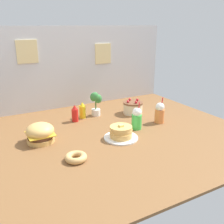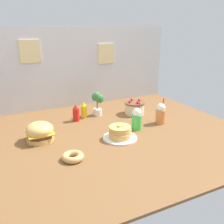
# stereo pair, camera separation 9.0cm
# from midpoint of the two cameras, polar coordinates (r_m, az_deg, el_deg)

# --- Properties ---
(ground_plane) EXTENTS (2.43, 1.97, 0.02)m
(ground_plane) POSITION_cam_midpoint_polar(r_m,az_deg,el_deg) (2.30, -1.52, -5.34)
(ground_plane) COLOR brown
(back_wall) EXTENTS (2.43, 0.04, 0.92)m
(back_wall) POSITION_cam_midpoint_polar(r_m,az_deg,el_deg) (3.04, -10.25, 9.66)
(back_wall) COLOR silver
(back_wall) RESTS_ON ground_plane
(burger) EXTENTS (0.23, 0.23, 0.17)m
(burger) POSITION_cam_midpoint_polar(r_m,az_deg,el_deg) (2.23, -16.68, -4.50)
(burger) COLOR #DBA859
(burger) RESTS_ON ground_plane
(pancake_stack) EXTENTS (0.29, 0.29, 0.13)m
(pancake_stack) POSITION_cam_midpoint_polar(r_m,az_deg,el_deg) (2.21, 0.83, -4.71)
(pancake_stack) COLOR white
(pancake_stack) RESTS_ON ground_plane
(layer_cake) EXTENTS (0.22, 0.22, 0.16)m
(layer_cake) POSITION_cam_midpoint_polar(r_m,az_deg,el_deg) (2.83, 3.71, 0.99)
(layer_cake) COLOR beige
(layer_cake) RESTS_ON ground_plane
(ketchup_bottle) EXTENTS (0.07, 0.07, 0.17)m
(ketchup_bottle) POSITION_cam_midpoint_polar(r_m,az_deg,el_deg) (2.62, -9.16, -0.40)
(ketchup_bottle) COLOR red
(ketchup_bottle) RESTS_ON ground_plane
(mustard_bottle) EXTENTS (0.07, 0.07, 0.17)m
(mustard_bottle) POSITION_cam_midpoint_polar(r_m,az_deg,el_deg) (2.70, -7.49, 0.31)
(mustard_bottle) COLOR yellow
(mustard_bottle) RESTS_ON ground_plane
(cream_soda_cup) EXTENTS (0.10, 0.10, 0.26)m
(cream_soda_cup) POSITION_cam_midpoint_polar(r_m,az_deg,el_deg) (2.40, 4.40, -1.44)
(cream_soda_cup) COLOR green
(cream_soda_cup) RESTS_ON ground_plane
(orange_float_cup) EXTENTS (0.10, 0.10, 0.26)m
(orange_float_cup) POSITION_cam_midpoint_polar(r_m,az_deg,el_deg) (2.58, 9.48, -0.19)
(orange_float_cup) COLOR orange
(orange_float_cup) RESTS_ON ground_plane
(donut_pink_glaze) EXTENTS (0.16, 0.16, 0.05)m
(donut_pink_glaze) POSITION_cam_midpoint_polar(r_m,az_deg,el_deg) (1.91, -9.33, -9.83)
(donut_pink_glaze) COLOR tan
(donut_pink_glaze) RESTS_ON ground_plane
(potted_plant) EXTENTS (0.12, 0.11, 0.26)m
(potted_plant) POSITION_cam_midpoint_polar(r_m,az_deg,el_deg) (2.74, -4.55, 2.03)
(potted_plant) COLOR white
(potted_plant) RESTS_ON ground_plane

